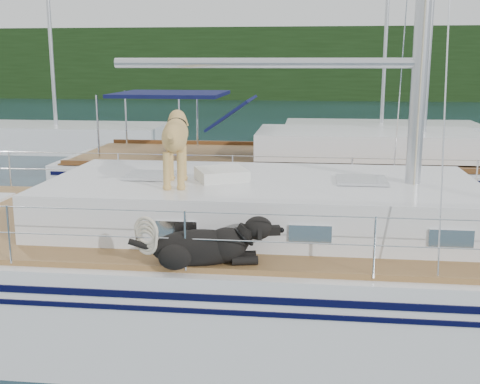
# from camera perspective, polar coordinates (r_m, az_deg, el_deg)

# --- Properties ---
(ground) EXTENTS (120.00, 120.00, 0.00)m
(ground) POSITION_cam_1_polar(r_m,az_deg,el_deg) (8.04, -3.79, -11.43)
(ground) COLOR black
(ground) RESTS_ON ground
(tree_line) EXTENTS (90.00, 3.00, 6.00)m
(tree_line) POSITION_cam_1_polar(r_m,az_deg,el_deg) (52.24, 5.43, 12.00)
(tree_line) COLOR black
(tree_line) RESTS_ON ground
(shore_bank) EXTENTS (92.00, 1.00, 1.20)m
(shore_bank) POSITION_cam_1_polar(r_m,az_deg,el_deg) (53.51, 5.41, 9.43)
(shore_bank) COLOR #595147
(shore_bank) RESTS_ON ground
(main_sailboat) EXTENTS (12.00, 3.85, 14.01)m
(main_sailboat) POSITION_cam_1_polar(r_m,az_deg,el_deg) (7.77, -3.21, -6.93)
(main_sailboat) COLOR white
(main_sailboat) RESTS_ON ground
(neighbor_sailboat) EXTENTS (11.00, 3.50, 13.30)m
(neighbor_sailboat) POSITION_cam_1_polar(r_m,az_deg,el_deg) (13.76, 7.20, 1.30)
(neighbor_sailboat) COLOR white
(neighbor_sailboat) RESTS_ON ground
(bg_boat_west) EXTENTS (8.00, 3.00, 11.65)m
(bg_boat_west) POSITION_cam_1_polar(r_m,az_deg,el_deg) (23.38, -16.97, 4.93)
(bg_boat_west) COLOR white
(bg_boat_west) RESTS_ON ground
(bg_boat_center) EXTENTS (7.20, 3.00, 11.65)m
(bg_boat_center) POSITION_cam_1_polar(r_m,az_deg,el_deg) (23.54, 13.21, 5.20)
(bg_boat_center) COLOR white
(bg_boat_center) RESTS_ON ground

